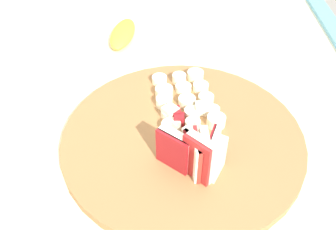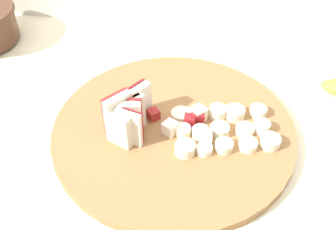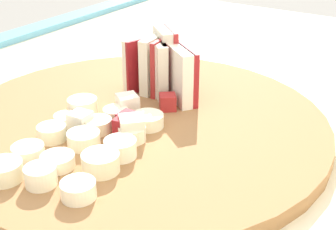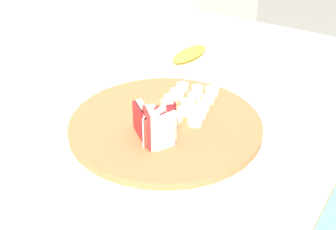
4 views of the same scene
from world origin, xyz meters
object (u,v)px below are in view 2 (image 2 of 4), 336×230
apple_wedge_fan (127,116)px  cutting_board (174,129)px  banana_slice_rows (223,129)px

apple_wedge_fan → cutting_board: bearing=15.3°
apple_wedge_fan → banana_slice_rows: bearing=5.4°
cutting_board → apple_wedge_fan: size_ratio=3.83×
apple_wedge_fan → banana_slice_rows: 0.14m
apple_wedge_fan → banana_slice_rows: (0.14, 0.01, -0.02)m
cutting_board → banana_slice_rows: 0.07m
cutting_board → banana_slice_rows: (0.07, -0.00, 0.01)m
cutting_board → banana_slice_rows: bearing=-3.8°
cutting_board → banana_slice_rows: banana_slice_rows is taller
apple_wedge_fan → banana_slice_rows: size_ratio=0.59×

